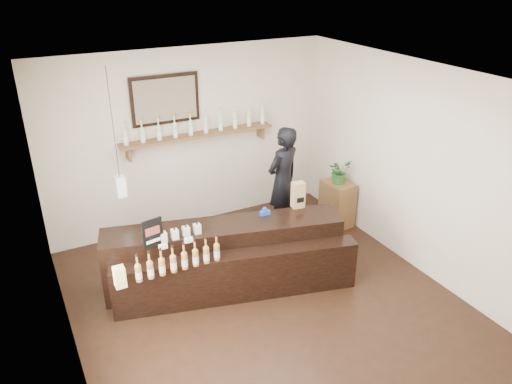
% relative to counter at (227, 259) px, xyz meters
% --- Properties ---
extents(ground, '(5.00, 5.00, 0.00)m').
position_rel_counter_xyz_m(ground, '(0.27, -0.59, -0.40)').
color(ground, black).
rests_on(ground, ground).
extents(room_shell, '(5.00, 5.00, 5.00)m').
position_rel_counter_xyz_m(room_shell, '(0.27, -0.59, 1.30)').
color(room_shell, beige).
rests_on(room_shell, ground).
extents(back_wall_decor, '(2.66, 0.96, 1.69)m').
position_rel_counter_xyz_m(back_wall_decor, '(0.11, 1.79, 1.36)').
color(back_wall_decor, brown).
rests_on(back_wall_decor, ground).
extents(counter, '(3.11, 1.56, 1.00)m').
position_rel_counter_xyz_m(counter, '(0.00, 0.00, 0.00)').
color(counter, black).
rests_on(counter, ground).
extents(promo_sign, '(0.25, 0.07, 0.36)m').
position_rel_counter_xyz_m(promo_sign, '(-0.93, 0.02, 0.63)').
color(promo_sign, black).
rests_on(promo_sign, counter).
extents(paper_bag, '(0.18, 0.14, 0.36)m').
position_rel_counter_xyz_m(paper_bag, '(1.11, 0.11, 0.63)').
color(paper_bag, '#966C48').
rests_on(paper_bag, counter).
extents(tape_dispenser, '(0.13, 0.06, 0.11)m').
position_rel_counter_xyz_m(tape_dispenser, '(0.61, 0.11, 0.50)').
color(tape_dispenser, '#1940B0').
rests_on(tape_dispenser, counter).
extents(side_cabinet, '(0.40, 0.53, 0.73)m').
position_rel_counter_xyz_m(side_cabinet, '(2.27, 0.74, -0.04)').
color(side_cabinet, brown).
rests_on(side_cabinet, ground).
extents(potted_plant, '(0.37, 0.33, 0.39)m').
position_rel_counter_xyz_m(potted_plant, '(2.27, 0.74, 0.52)').
color(potted_plant, '#296026').
rests_on(potted_plant, side_cabinet).
extents(shopkeeper, '(0.82, 0.67, 1.93)m').
position_rel_counter_xyz_m(shopkeeper, '(1.38, 0.96, 0.56)').
color(shopkeeper, black).
rests_on(shopkeeper, ground).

